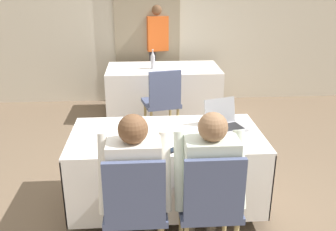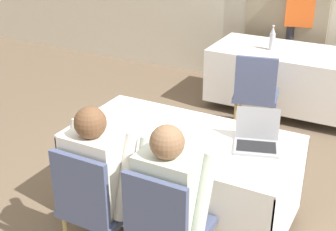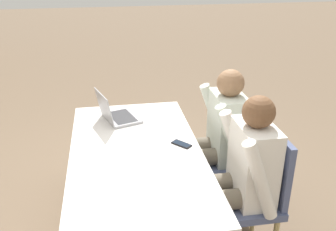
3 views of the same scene
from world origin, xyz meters
name	(u,v)px [view 1 (image 1 of 3)]	position (x,y,z in m)	size (l,w,h in m)	color
ground_plane	(166,206)	(0.00, 0.00, 0.00)	(24.00, 24.00, 0.00)	brown
wall_back	(154,19)	(0.00, 3.21, 1.35)	(12.00, 0.06, 2.70)	beige
curtain_panel	(147,21)	(-0.11, 3.15, 1.33)	(1.04, 0.04, 2.65)	gray
conference_table_near	(166,152)	(0.00, 0.00, 0.56)	(1.66, 0.87, 0.73)	white
conference_table_far	(163,79)	(0.11, 2.44, 0.56)	(1.66, 0.87, 0.73)	white
laptop	(225,123)	(0.53, 0.10, 0.78)	(0.38, 0.36, 0.24)	#99999E
cell_phone	(175,149)	(0.05, -0.32, 0.74)	(0.14, 0.14, 0.01)	black
paper_beside_laptop	(153,132)	(-0.12, 0.05, 0.73)	(0.23, 0.31, 0.00)	white
paper_centre_table	(101,136)	(-0.56, -0.01, 0.73)	(0.25, 0.32, 0.00)	white
paper_left_edge	(177,138)	(0.09, -0.09, 0.73)	(0.28, 0.34, 0.00)	white
water_bottle	(153,60)	(-0.04, 2.37, 0.86)	(0.06, 0.06, 0.28)	#B7B7C1
chair_near_left	(136,206)	(-0.26, -0.74, 0.52)	(0.44, 0.44, 0.92)	tan
chair_near_right	(210,203)	(0.26, -0.74, 0.52)	(0.44, 0.44, 0.92)	tan
chair_far_spare	(163,100)	(0.05, 1.58, 0.52)	(0.52, 0.52, 0.92)	tan
person_checkered_shirt	(135,178)	(-0.26, -0.64, 0.68)	(0.50, 0.52, 1.18)	#665B4C
person_white_shirt	(208,176)	(0.26, -0.64, 0.68)	(0.50, 0.52, 1.18)	#665B4C
person_red_shirt	(157,46)	(0.05, 3.18, 0.91)	(0.38, 0.27, 1.59)	#33333D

